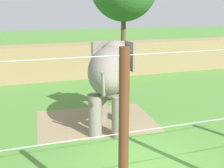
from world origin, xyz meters
TOP-DOWN VIEW (x-y plane):
  - ground_plane at (0.00, 0.00)m, footprint 120.00×120.00m
  - dirt_patch at (-0.62, 3.77)m, footprint 5.03×3.92m
  - embankment_wall at (0.00, 12.01)m, footprint 36.00×1.80m
  - elephant at (-0.18, 3.15)m, footprint 2.88×4.01m
  - enrichment_ball at (0.82, 6.48)m, footprint 1.08×1.08m
  - cable_fence at (-0.02, -2.44)m, footprint 10.55×0.20m

SIDE VIEW (x-z plane):
  - ground_plane at x=0.00m, z-range 0.00..0.00m
  - dirt_patch at x=-0.62m, z-range 0.00..0.01m
  - enrichment_ball at x=0.82m, z-range 0.00..1.08m
  - embankment_wall at x=0.00m, z-range 0.00..2.25m
  - cable_fence at x=-0.02m, z-range 0.01..3.86m
  - elephant at x=-0.18m, z-range 0.52..3.75m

